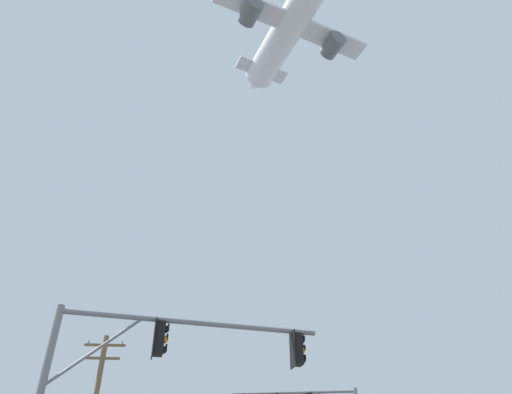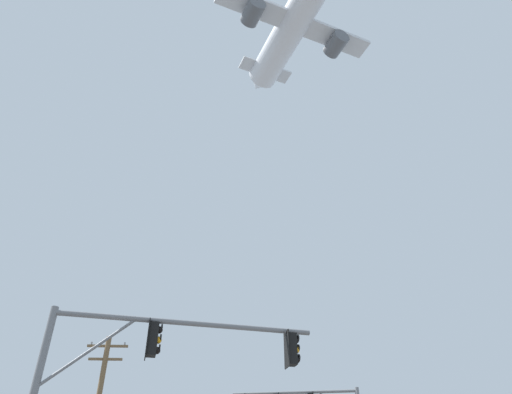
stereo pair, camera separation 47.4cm
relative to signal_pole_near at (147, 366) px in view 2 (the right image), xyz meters
The scene contains 2 objects.
signal_pole_near is the anchor object (origin of this frame).
airplane 52.21m from the signal_pole_near, 67.57° to the left, with size 19.80×25.63×7.17m.
Camera 2 is at (-0.82, -3.49, 1.39)m, focal length 32.59 mm.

